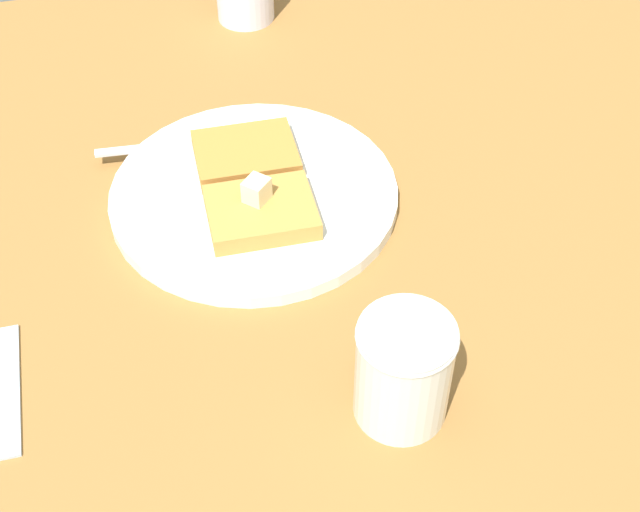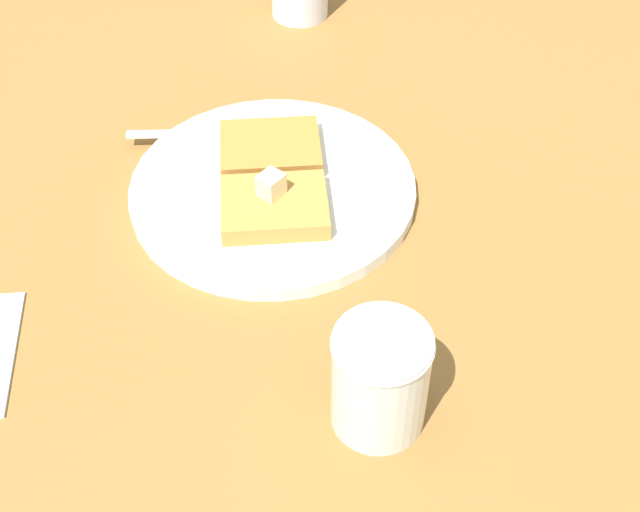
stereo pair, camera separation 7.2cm
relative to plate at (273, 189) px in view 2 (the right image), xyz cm
name	(u,v)px [view 2 (the right image)]	position (x,y,z in cm)	size (l,w,h in cm)	color
table_surface	(350,244)	(-5.57, -6.78, -2.29)	(96.23, 96.23, 3.00)	olive
plate	(273,189)	(0.00, 0.00, 0.00)	(26.86, 26.86, 1.38)	white
toast_slice_left	(274,207)	(-4.12, -0.02, 1.48)	(7.62, 9.53, 1.81)	#B68039
toast_slice_middle	(270,149)	(4.12, 0.02, 1.48)	(7.62, 9.53, 1.81)	#AF7430
butter_pat_primary	(271,185)	(-3.32, 0.17, 3.46)	(2.14, 1.92, 2.14)	beige
fork	(218,133)	(7.96, 5.14, 0.76)	(2.37, 16.05, 0.36)	silver
syrup_jar	(382,381)	(-25.38, -6.92, 3.57)	(7.29, 7.29, 9.05)	#461E0F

